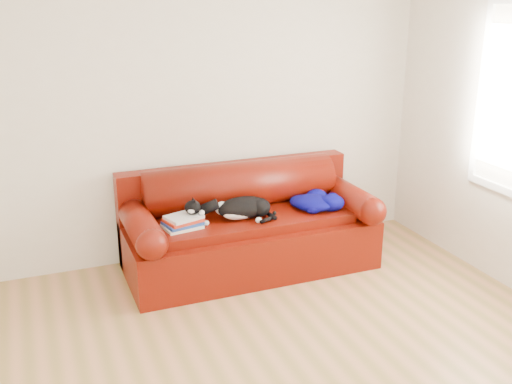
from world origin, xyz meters
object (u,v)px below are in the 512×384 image
book_stack (183,222)px  cat (242,208)px  sofa_base (250,242)px  blanket (316,201)px

book_stack → cat: (0.51, 0.02, 0.04)m
book_stack → sofa_base: bearing=9.4°
cat → book_stack: bearing=-156.4°
sofa_base → book_stack: size_ratio=6.54×
sofa_base → book_stack: book_stack is taller
book_stack → blanket: size_ratio=0.67×
book_stack → cat: cat is taller
blanket → book_stack: bearing=-179.4°
sofa_base → blanket: size_ratio=4.38×
sofa_base → cat: cat is taller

